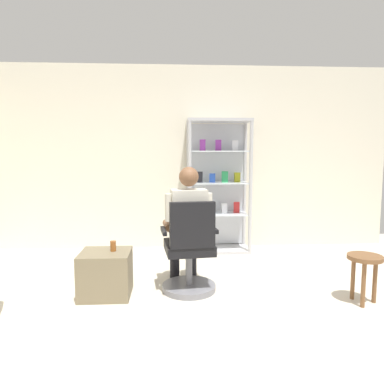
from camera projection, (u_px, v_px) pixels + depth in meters
The scene contains 8 objects.
ground_plane at pixel (212, 356), 2.51m from camera, with size 7.20×7.20×0.00m, color beige.
back_wall at pixel (190, 158), 5.34m from camera, with size 6.00×0.10×2.70m, color silver.
display_cabinet_main at pixel (218, 185), 5.17m from camera, with size 0.90×0.45×1.90m.
office_chair at pixel (190, 255), 3.62m from camera, with size 0.59×0.56×0.96m.
seated_shopkeeper at pixel (187, 221), 3.74m from camera, with size 0.52×0.59×1.29m.
storage_crate at pixel (106, 274), 3.56m from camera, with size 0.49×0.45×0.45m, color #72664C.
tea_glass at pixel (113, 246), 3.55m from camera, with size 0.06×0.06×0.10m, color brown.
wooden_stool at pixel (365, 265), 3.36m from camera, with size 0.32×0.32×0.47m.
Camera 1 is at (-0.28, -2.35, 1.43)m, focal length 33.21 mm.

